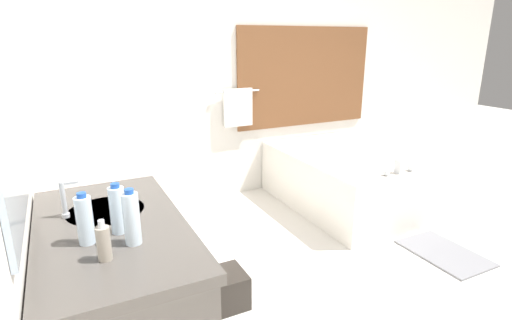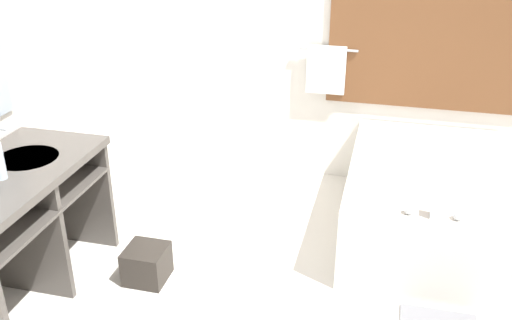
{
  "view_description": "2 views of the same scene",
  "coord_description": "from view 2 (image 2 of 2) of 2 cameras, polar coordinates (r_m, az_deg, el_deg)",
  "views": [
    {
      "loc": [
        -2.01,
        -1.7,
        1.68
      ],
      "look_at": [
        -0.68,
        0.96,
        0.78
      ],
      "focal_mm": 28.0,
      "sensor_mm": 36.0,
      "label": 1
    },
    {
      "loc": [
        0.25,
        -2.4,
        2.32
      ],
      "look_at": [
        -0.55,
        0.79,
        0.76
      ],
      "focal_mm": 40.0,
      "sensor_mm": 36.0,
      "label": 2
    }
  ],
  "objects": [
    {
      "name": "wall_back_with_blinds",
      "position": [
        4.73,
        11.31,
        13.06
      ],
      "size": [
        7.4,
        0.13,
        2.7
      ],
      "color": "white",
      "rests_on": "ground_plane"
    },
    {
      "name": "vanity_counter",
      "position": [
        3.7,
        -22.69,
        -4.07
      ],
      "size": [
        0.66,
        1.23,
        0.85
      ],
      "color": "#4C4742",
      "rests_on": "ground_plane"
    },
    {
      "name": "bathtub",
      "position": [
        4.29,
        16.58,
        -3.65
      ],
      "size": [
        1.09,
        1.61,
        0.68
      ],
      "color": "silver",
      "rests_on": "ground_plane"
    },
    {
      "name": "waste_bin",
      "position": [
        3.84,
        -10.87,
        -10.15
      ],
      "size": [
        0.26,
        0.26,
        0.23
      ],
      "color": "#2D2823",
      "rests_on": "ground_plane"
    }
  ]
}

